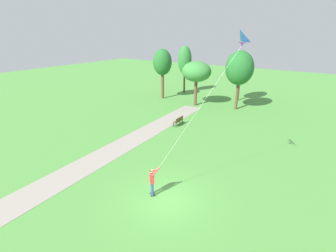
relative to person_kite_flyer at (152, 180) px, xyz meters
name	(u,v)px	position (x,y,z in m)	size (l,w,h in m)	color
ground_plane	(165,199)	(0.86, 0.08, -1.05)	(120.00, 120.00, 0.00)	#4C8E3D
walkway_path	(105,155)	(-6.28, 2.08, -1.04)	(2.40, 32.00, 0.02)	gray
person_kite_flyer	(152,180)	(0.00, 0.00, 0.00)	(0.59, 0.60, 1.83)	#232328
flying_kite	(239,40)	(3.22, 3.44, 7.75)	(3.51, 3.84, 7.53)	blue
park_bench_near_walkway	(178,120)	(-5.01, 11.15, -0.54)	(0.51, 1.52, 0.88)	brown
tree_lakeside_far	(185,60)	(-12.16, 24.55, 4.02)	(2.09, 2.09, 7.26)	brown
tree_horizon_far	(241,67)	(-3.29, 24.53, 3.62)	(2.57, 2.85, 6.88)	brown
tree_treeline_right	(162,63)	(-12.91, 19.59, 4.06)	(2.63, 2.68, 7.00)	brown
tree_treeline_center	(240,68)	(-2.02, 20.12, 4.04)	(3.34, 3.35, 7.15)	brown
tree_lakeside_near	(196,72)	(-7.17, 18.94, 3.35)	(3.83, 3.46, 5.73)	brown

